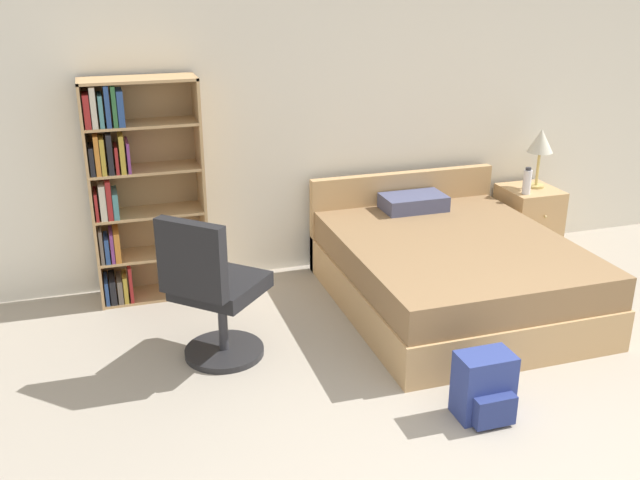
{
  "coord_description": "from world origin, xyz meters",
  "views": [
    {
      "loc": [
        -1.92,
        -2.04,
        2.33
      ],
      "look_at": [
        -0.64,
        1.98,
        0.7
      ],
      "focal_mm": 40.0,
      "sensor_mm": 36.0,
      "label": 1
    }
  ],
  "objects_px": {
    "office_chair": "(213,293)",
    "bed": "(449,269)",
    "bookshelf": "(133,188)",
    "backpack_blue": "(485,388)",
    "table_lamp": "(541,143)",
    "nightstand": "(527,221)",
    "water_bottle": "(527,181)"
  },
  "relations": [
    {
      "from": "bed",
      "to": "backpack_blue",
      "type": "bearing_deg",
      "value": -109.07
    },
    {
      "from": "office_chair",
      "to": "nightstand",
      "type": "distance_m",
      "value": 3.05
    },
    {
      "from": "office_chair",
      "to": "water_bottle",
      "type": "height_order",
      "value": "office_chair"
    },
    {
      "from": "water_bottle",
      "to": "bookshelf",
      "type": "bearing_deg",
      "value": 176.12
    },
    {
      "from": "table_lamp",
      "to": "office_chair",
      "type": "bearing_deg",
      "value": -160.6
    },
    {
      "from": "table_lamp",
      "to": "water_bottle",
      "type": "bearing_deg",
      "value": -143.24
    },
    {
      "from": "bed",
      "to": "nightstand",
      "type": "relative_size",
      "value": 3.32
    },
    {
      "from": "nightstand",
      "to": "bookshelf",
      "type": "bearing_deg",
      "value": 178.3
    },
    {
      "from": "bed",
      "to": "water_bottle",
      "type": "xyz_separation_m",
      "value": [
        0.98,
        0.58,
        0.41
      ]
    },
    {
      "from": "nightstand",
      "to": "backpack_blue",
      "type": "height_order",
      "value": "nightstand"
    },
    {
      "from": "backpack_blue",
      "to": "bed",
      "type": "bearing_deg",
      "value": 70.93
    },
    {
      "from": "office_chair",
      "to": "bookshelf",
      "type": "bearing_deg",
      "value": 108.45
    },
    {
      "from": "water_bottle",
      "to": "bed",
      "type": "bearing_deg",
      "value": -149.49
    },
    {
      "from": "bookshelf",
      "to": "water_bottle",
      "type": "height_order",
      "value": "bookshelf"
    },
    {
      "from": "bookshelf",
      "to": "table_lamp",
      "type": "height_order",
      "value": "bookshelf"
    },
    {
      "from": "table_lamp",
      "to": "water_bottle",
      "type": "height_order",
      "value": "table_lamp"
    },
    {
      "from": "bookshelf",
      "to": "nightstand",
      "type": "distance_m",
      "value": 3.29
    },
    {
      "from": "bookshelf",
      "to": "table_lamp",
      "type": "bearing_deg",
      "value": -1.25
    },
    {
      "from": "nightstand",
      "to": "water_bottle",
      "type": "distance_m",
      "value": 0.43
    },
    {
      "from": "backpack_blue",
      "to": "table_lamp",
      "type": "bearing_deg",
      "value": 51.67
    },
    {
      "from": "bed",
      "to": "backpack_blue",
      "type": "xyz_separation_m",
      "value": [
        -0.47,
        -1.35,
        -0.09
      ]
    },
    {
      "from": "bookshelf",
      "to": "office_chair",
      "type": "xyz_separation_m",
      "value": [
        0.37,
        -1.11,
        -0.38
      ]
    },
    {
      "from": "water_bottle",
      "to": "backpack_blue",
      "type": "distance_m",
      "value": 2.46
    },
    {
      "from": "bed",
      "to": "water_bottle",
      "type": "bearing_deg",
      "value": 30.51
    },
    {
      "from": "bookshelf",
      "to": "nightstand",
      "type": "relative_size",
      "value": 2.81
    },
    {
      "from": "backpack_blue",
      "to": "nightstand",
      "type": "bearing_deg",
      "value": 52.42
    },
    {
      "from": "office_chair",
      "to": "backpack_blue",
      "type": "distance_m",
      "value": 1.69
    },
    {
      "from": "office_chair",
      "to": "backpack_blue",
      "type": "relative_size",
      "value": 2.64
    },
    {
      "from": "office_chair",
      "to": "bed",
      "type": "bearing_deg",
      "value": 10.16
    },
    {
      "from": "bed",
      "to": "office_chair",
      "type": "xyz_separation_m",
      "value": [
        -1.77,
        -0.32,
        0.2
      ]
    },
    {
      "from": "office_chair",
      "to": "water_bottle",
      "type": "xyz_separation_m",
      "value": [
        2.75,
        0.9,
        0.21
      ]
    },
    {
      "from": "bed",
      "to": "table_lamp",
      "type": "relative_size",
      "value": 3.85
    }
  ]
}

